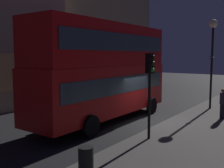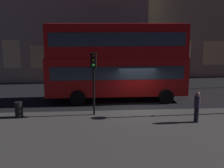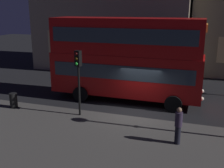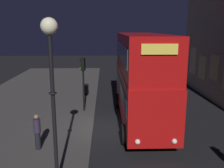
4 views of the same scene
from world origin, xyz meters
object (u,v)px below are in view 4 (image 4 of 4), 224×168
(double_decker_bus, at_px, (141,74))
(traffic_light_near_kerb, at_px, (83,73))
(litter_bin, at_px, (86,89))
(pedestrian, at_px, (37,131))
(street_lamp, at_px, (51,60))

(double_decker_bus, distance_m, traffic_light_near_kerb, 4.07)
(litter_bin, bearing_deg, pedestrian, -8.84)
(traffic_light_near_kerb, bearing_deg, street_lamp, 10.00)
(street_lamp, bearing_deg, double_decker_bus, 148.86)
(pedestrian, relative_size, litter_bin, 1.89)
(traffic_light_near_kerb, height_order, street_lamp, street_lamp)
(street_lamp, bearing_deg, litter_bin, 179.32)
(street_lamp, height_order, pedestrian, street_lamp)
(street_lamp, relative_size, pedestrian, 3.46)
(litter_bin, bearing_deg, double_decker_bus, 32.95)
(traffic_light_near_kerb, xyz_separation_m, street_lamp, (8.31, -0.31, 1.91))
(pedestrian, distance_m, litter_bin, 10.11)
(street_lamp, distance_m, pedestrian, 4.77)
(street_lamp, xyz_separation_m, pedestrian, (-2.69, -1.40, -3.69))
(double_decker_bus, height_order, pedestrian, double_decker_bus)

